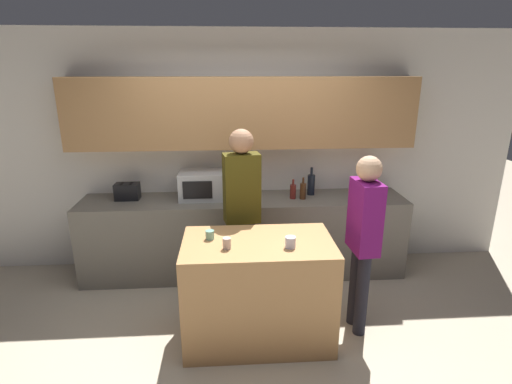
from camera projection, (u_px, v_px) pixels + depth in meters
ground_plane at (251, 351)px, 3.37m from camera, size 14.00×14.00×0.00m
back_wall at (242, 137)px, 4.49m from camera, size 6.40×0.40×2.70m
back_counter at (244, 236)px, 4.56m from camera, size 3.60×0.62×0.90m
kitchen_island at (258, 290)px, 3.44m from camera, size 1.26×0.73×0.92m
microwave at (203, 185)px, 4.42m from camera, size 0.52×0.39×0.30m
toaster at (127, 191)px, 4.39m from camera, size 0.26×0.16×0.18m
potted_plant at (371, 178)px, 4.53m from camera, size 0.14×0.14×0.39m
bottle_0 at (293, 191)px, 4.41m from camera, size 0.07×0.07×0.22m
bottle_1 at (303, 191)px, 4.40m from camera, size 0.07×0.07×0.25m
bottle_2 at (311, 184)px, 4.54m from camera, size 0.08×0.08×0.32m
cup_0 at (290, 242)px, 3.18m from camera, size 0.09×0.09×0.09m
cup_1 at (227, 243)px, 3.16m from camera, size 0.07×0.07×0.09m
cup_2 at (210, 235)px, 3.33m from camera, size 0.07×0.07×0.08m
person_left at (364, 231)px, 3.40m from camera, size 0.21×0.35×1.62m
person_center at (242, 202)px, 3.85m from camera, size 0.37×0.25×1.76m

